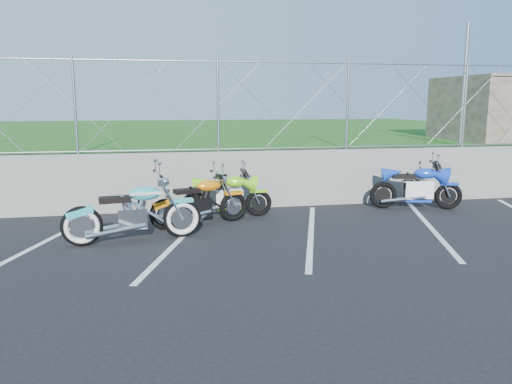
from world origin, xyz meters
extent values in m
plane|color=black|center=(0.00, 0.00, 0.00)|extent=(90.00, 90.00, 0.00)
cube|color=slate|center=(0.00, 3.50, 0.65)|extent=(30.00, 0.22, 1.30)
cube|color=#1C5115|center=(0.00, 13.50, 0.65)|extent=(30.00, 20.00, 1.30)
cylinder|color=gray|center=(0.00, 3.50, 3.25)|extent=(28.00, 0.03, 0.03)
cylinder|color=gray|center=(0.00, 3.50, 1.35)|extent=(28.00, 0.03, 0.03)
cylinder|color=gray|center=(7.20, 3.90, 2.80)|extent=(0.08, 0.08, 3.00)
cube|color=silver|center=(-2.40, 1.00, 0.00)|extent=(1.49, 4.31, 0.01)
cube|color=silver|center=(0.00, 1.00, 0.00)|extent=(1.49, 4.31, 0.01)
cube|color=silver|center=(2.40, 1.00, 0.00)|extent=(1.49, 4.31, 0.01)
cube|color=silver|center=(4.80, 1.00, 0.00)|extent=(1.49, 4.31, 0.01)
torus|color=black|center=(-1.61, 0.91, 0.34)|extent=(0.70, 0.22, 0.69)
torus|color=black|center=(0.06, 1.18, 0.34)|extent=(0.70, 0.22, 0.69)
cube|color=silver|center=(-0.80, 1.04, 0.42)|extent=(0.52, 0.36, 0.35)
ellipsoid|color=#2FB3BC|center=(-0.57, 1.08, 0.83)|extent=(0.58, 0.34, 0.24)
cube|color=black|center=(-1.07, 1.00, 0.76)|extent=(0.55, 0.33, 0.09)
cube|color=#2FB3BC|center=(0.06, 1.18, 0.67)|extent=(0.42, 0.22, 0.06)
cylinder|color=silver|center=(-0.34, 1.12, 1.17)|extent=(0.15, 0.75, 0.03)
torus|color=black|center=(-0.24, 1.79, 0.30)|extent=(0.60, 0.28, 0.60)
torus|color=black|center=(1.13, 2.22, 0.30)|extent=(0.60, 0.28, 0.60)
cube|color=black|center=(0.43, 2.00, 0.39)|extent=(0.50, 0.39, 0.33)
ellipsoid|color=orange|center=(0.63, 2.06, 0.77)|extent=(0.56, 0.38, 0.22)
cube|color=black|center=(0.19, 1.92, 0.70)|extent=(0.53, 0.37, 0.09)
cube|color=orange|center=(1.13, 2.22, 0.58)|extent=(0.39, 0.25, 0.06)
cylinder|color=silver|center=(0.83, 2.12, 1.00)|extent=(0.23, 0.67, 0.03)
torus|color=black|center=(0.39, 2.64, 0.28)|extent=(0.57, 0.14, 0.56)
torus|color=black|center=(1.72, 2.56, 0.28)|extent=(0.57, 0.14, 0.56)
cube|color=black|center=(1.04, 2.60, 0.37)|extent=(0.45, 0.29, 0.32)
ellipsoid|color=#77DE1B|center=(1.24, 2.59, 0.75)|extent=(0.51, 0.26, 0.22)
cube|color=black|center=(0.80, 2.62, 0.68)|extent=(0.48, 0.25, 0.08)
cube|color=#77DE1B|center=(1.72, 2.56, 0.54)|extent=(0.36, 0.16, 0.06)
cylinder|color=silver|center=(1.41, 2.58, 0.97)|extent=(0.07, 0.67, 0.03)
torus|color=black|center=(4.65, 2.80, 0.30)|extent=(0.62, 0.27, 0.61)
torus|color=black|center=(6.04, 2.40, 0.30)|extent=(0.62, 0.27, 0.61)
cube|color=black|center=(5.32, 2.61, 0.41)|extent=(0.53, 0.40, 0.34)
ellipsoid|color=blue|center=(5.54, 2.54, 0.81)|extent=(0.58, 0.38, 0.24)
cube|color=black|center=(5.07, 2.68, 0.74)|extent=(0.55, 0.37, 0.09)
cube|color=blue|center=(6.04, 2.40, 0.59)|extent=(0.41, 0.25, 0.06)
cylinder|color=silver|center=(5.71, 2.50, 1.05)|extent=(0.23, 0.71, 0.03)
camera|label=1|loc=(-0.29, -7.56, 2.38)|focal=35.00mm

